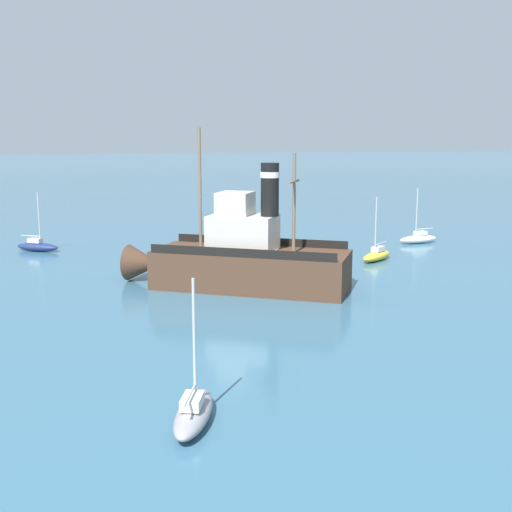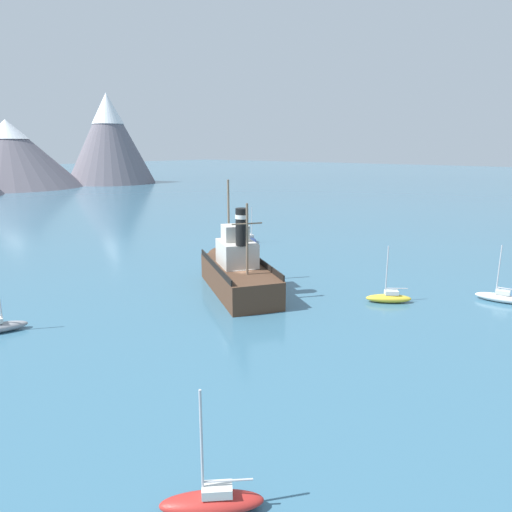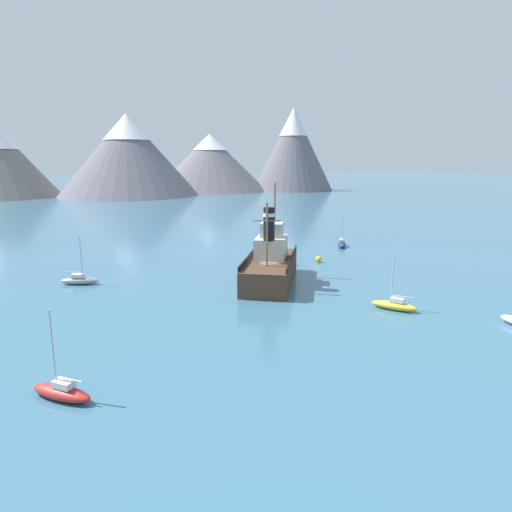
# 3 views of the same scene
# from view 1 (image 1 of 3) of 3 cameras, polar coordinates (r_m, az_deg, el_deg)

# --- Properties ---
(ground_plane) EXTENTS (600.00, 600.00, 0.00)m
(ground_plane) POSITION_cam_1_polar(r_m,az_deg,el_deg) (39.98, 0.54, -2.95)
(ground_plane) COLOR #38667F
(old_tugboat) EXTENTS (10.78, 13.86, 9.90)m
(old_tugboat) POSITION_cam_1_polar(r_m,az_deg,el_deg) (39.92, -1.30, -0.29)
(old_tugboat) COLOR #4C3323
(old_tugboat) RESTS_ON ground
(sailboat_navy) EXTENTS (3.03, 3.77, 4.90)m
(sailboat_navy) POSITION_cam_1_polar(r_m,az_deg,el_deg) (55.80, -18.86, 0.84)
(sailboat_navy) COLOR navy
(sailboat_navy) RESTS_ON ground
(sailboat_white) EXTENTS (1.42, 3.88, 4.90)m
(sailboat_white) POSITION_cam_1_polar(r_m,az_deg,el_deg) (58.53, 14.24, 1.53)
(sailboat_white) COLOR white
(sailboat_white) RESTS_ON ground
(sailboat_grey) EXTENTS (3.92, 2.52, 4.90)m
(sailboat_grey) POSITION_cam_1_polar(r_m,az_deg,el_deg) (21.98, -5.57, -13.61)
(sailboat_grey) COLOR gray
(sailboat_grey) RESTS_ON ground
(sailboat_yellow) EXTENTS (3.07, 3.75, 4.90)m
(sailboat_yellow) POSITION_cam_1_polar(r_m,az_deg,el_deg) (49.76, 10.67, 0.09)
(sailboat_yellow) COLOR gold
(sailboat_yellow) RESTS_ON ground
(mooring_buoy) EXTENTS (0.73, 0.73, 0.73)m
(mooring_buoy) POSITION_cam_1_polar(r_m,az_deg,el_deg) (47.95, -10.64, -0.38)
(mooring_buoy) COLOR yellow
(mooring_buoy) RESTS_ON ground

